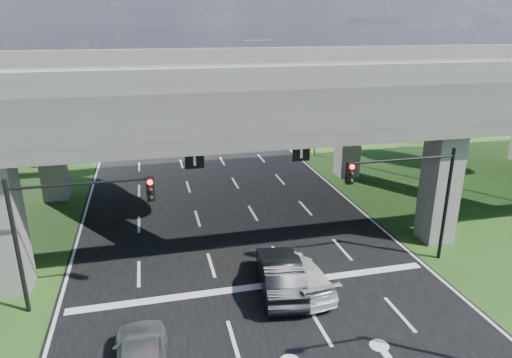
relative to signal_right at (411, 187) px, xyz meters
name	(u,v)px	position (x,y,z in m)	size (l,w,h in m)	color
ground	(278,334)	(-7.82, -3.94, -4.19)	(160.00, 160.00, 0.00)	#203F14
road	(231,229)	(-7.82, 6.06, -4.17)	(18.00, 120.00, 0.03)	black
overpass	(223,92)	(-7.82, 8.06, 3.73)	(80.00, 15.00, 10.00)	#3A3735
signal_right	(411,187)	(0.00, 0.00, 0.00)	(5.76, 0.54, 6.00)	black
signal_left	(69,218)	(-15.65, 0.00, 0.00)	(5.76, 0.54, 6.00)	black
streetlight_far	(313,92)	(2.27, 20.06, 1.66)	(3.38, 0.25, 10.00)	gray
streetlight_beyond	(267,73)	(2.27, 36.06, 1.66)	(3.38, 0.25, 10.00)	gray
tree_left_near	(27,111)	(-21.78, 22.06, 0.63)	(4.50, 4.50, 7.80)	black
tree_left_mid	(13,104)	(-24.78, 30.06, -0.01)	(3.91, 3.90, 6.76)	black
tree_left_far	(68,83)	(-20.78, 38.06, 0.95)	(4.80, 4.80, 8.32)	black
tree_right_near	(326,99)	(5.22, 24.06, 0.31)	(4.20, 4.20, 7.28)	black
tree_right_mid	(324,90)	(8.22, 32.06, -0.01)	(3.91, 3.90, 6.76)	black
tree_right_far	(273,78)	(4.22, 40.06, 0.63)	(4.50, 4.50, 7.80)	black
car_dark	(280,274)	(-6.84, -0.94, -3.32)	(1.77, 5.09, 1.68)	black
car_white	(297,274)	(-6.02, -0.94, -3.43)	(2.04, 5.03, 1.46)	silver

